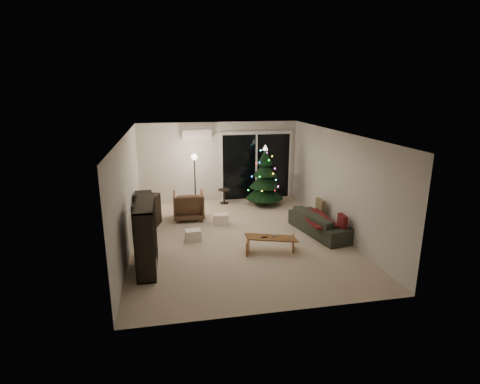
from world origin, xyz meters
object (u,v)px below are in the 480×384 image
object	(u,v)px
media_cabinet	(144,215)
bookshelf	(137,236)
sofa	(321,223)
armchair	(189,205)
coffee_table	(271,244)
christmas_tree	(265,175)

from	to	relation	value
media_cabinet	bookshelf	bearing A→B (deg)	-74.12
bookshelf	sofa	world-z (taller)	bookshelf
armchair	coffee_table	world-z (taller)	armchair
bookshelf	armchair	size ratio (longest dim) A/B	1.63
sofa	coffee_table	bearing A→B (deg)	106.74
bookshelf	media_cabinet	size ratio (longest dim) A/B	1.04
coffee_table	media_cabinet	bearing A→B (deg)	164.79
sofa	bookshelf	bearing A→B (deg)	92.13
bookshelf	coffee_table	size ratio (longest dim) A/B	1.25
bookshelf	christmas_tree	bearing A→B (deg)	25.03
bookshelf	coffee_table	distance (m)	2.85
christmas_tree	media_cabinet	bearing A→B (deg)	-156.14
armchair	sofa	xyz separation A→B (m)	(3.15, -1.73, -0.11)
armchair	christmas_tree	bearing A→B (deg)	-158.34
armchair	christmas_tree	size ratio (longest dim) A/B	0.45
christmas_tree	coffee_table	bearing A→B (deg)	-102.27
media_cabinet	armchair	size ratio (longest dim) A/B	1.56
media_cabinet	armchair	world-z (taller)	media_cabinet
sofa	christmas_tree	distance (m)	2.80
sofa	armchair	bearing A→B (deg)	49.04
media_cabinet	armchair	bearing A→B (deg)	46.41
armchair	christmas_tree	world-z (taller)	christmas_tree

